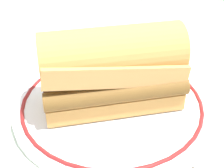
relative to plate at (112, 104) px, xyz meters
The scene contains 3 objects.
ground_plane 0.02m from the plate, 62.13° to the left, with size 1.50×1.50×0.00m, color beige.
plate is the anchor object (origin of this frame).
sausage_sandwich 0.07m from the plate, 158.20° to the left, with size 0.22×0.18×0.12m.
Camera 1 is at (0.08, -0.39, 0.31)m, focal length 51.18 mm.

